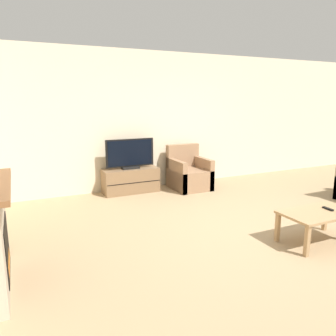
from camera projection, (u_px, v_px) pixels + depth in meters
ground_plane at (260, 232)px, 4.46m from camera, size 24.00×24.00×0.00m
wall_back at (169, 120)px, 6.74m from camera, size 12.00×0.06×2.70m
tv_stand at (131, 180)px, 6.33m from camera, size 1.06×0.43×0.47m
tv at (130, 155)px, 6.22m from camera, size 0.94×0.18×0.57m
armchair at (189, 174)px, 6.61m from camera, size 0.70×0.76×0.87m
coffee_table at (318, 216)px, 4.07m from camera, size 0.93×0.55×0.40m
remote at (328, 209)px, 4.14m from camera, size 0.05×0.15×0.02m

